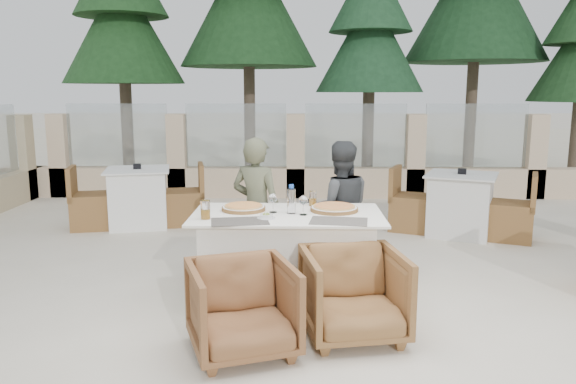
{
  "coord_description": "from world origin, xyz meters",
  "views": [
    {
      "loc": [
        0.04,
        -4.6,
        1.79
      ],
      "look_at": [
        -0.05,
        0.31,
        0.9
      ],
      "focal_mm": 35.0,
      "sensor_mm": 36.0,
      "label": 1
    }
  ],
  "objects_px": {
    "bg_table_b": "(460,205)",
    "diner_right": "(340,209)",
    "beer_glass_left": "(205,210)",
    "pizza_left": "(244,208)",
    "water_bottle": "(291,199)",
    "wine_glass_near": "(303,204)",
    "armchair_near_right": "(354,294)",
    "diner_left": "(257,209)",
    "armchair_far_left": "(253,245)",
    "beer_glass_right": "(313,198)",
    "olive_dish": "(266,216)",
    "pizza_right": "(334,208)",
    "armchair_far_right": "(332,240)",
    "armchair_near_left": "(242,308)",
    "bg_table_a": "(139,198)",
    "dining_table": "(287,258)",
    "wine_glass_centre": "(273,202)"
  },
  "relations": [
    {
      "from": "pizza_left",
      "to": "bg_table_b",
      "type": "height_order",
      "value": "pizza_left"
    },
    {
      "from": "dining_table",
      "to": "water_bottle",
      "type": "distance_m",
      "value": 0.51
    },
    {
      "from": "diner_right",
      "to": "pizza_left",
      "type": "bearing_deg",
      "value": 27.47
    },
    {
      "from": "olive_dish",
      "to": "bg_table_b",
      "type": "relative_size",
      "value": 0.07
    },
    {
      "from": "pizza_left",
      "to": "water_bottle",
      "type": "distance_m",
      "value": 0.44
    },
    {
      "from": "pizza_left",
      "to": "bg_table_b",
      "type": "xyz_separation_m",
      "value": [
        2.5,
        2.17,
        -0.41
      ]
    },
    {
      "from": "water_bottle",
      "to": "diner_right",
      "type": "relative_size",
      "value": 0.19
    },
    {
      "from": "pizza_right",
      "to": "armchair_far_left",
      "type": "height_order",
      "value": "pizza_right"
    },
    {
      "from": "bg_table_b",
      "to": "diner_right",
      "type": "bearing_deg",
      "value": -113.26
    },
    {
      "from": "dining_table",
      "to": "diner_left",
      "type": "height_order",
      "value": "diner_left"
    },
    {
      "from": "armchair_far_left",
      "to": "diner_right",
      "type": "bearing_deg",
      "value": 162.31
    },
    {
      "from": "pizza_right",
      "to": "armchair_far_right",
      "type": "bearing_deg",
      "value": 87.76
    },
    {
      "from": "diner_left",
      "to": "bg_table_a",
      "type": "distance_m",
      "value": 2.72
    },
    {
      "from": "olive_dish",
      "to": "bg_table_b",
      "type": "xyz_separation_m",
      "value": [
        2.28,
        2.48,
        -0.41
      ]
    },
    {
      "from": "pizza_left",
      "to": "wine_glass_centre",
      "type": "xyz_separation_m",
      "value": [
        0.26,
        -0.09,
        0.07
      ]
    },
    {
      "from": "water_bottle",
      "to": "beer_glass_left",
      "type": "relative_size",
      "value": 1.62
    },
    {
      "from": "pizza_right",
      "to": "armchair_far_left",
      "type": "bearing_deg",
      "value": 144.18
    },
    {
      "from": "bg_table_b",
      "to": "armchair_near_right",
      "type": "bearing_deg",
      "value": -95.82
    },
    {
      "from": "beer_glass_left",
      "to": "bg_table_b",
      "type": "xyz_separation_m",
      "value": [
        2.77,
        2.5,
        -0.46
      ]
    },
    {
      "from": "armchair_near_right",
      "to": "diner_right",
      "type": "relative_size",
      "value": 0.55
    },
    {
      "from": "armchair_far_left",
      "to": "bg_table_b",
      "type": "xyz_separation_m",
      "value": [
        2.47,
        1.63,
        0.07
      ]
    },
    {
      "from": "olive_dish",
      "to": "armchair_near_left",
      "type": "distance_m",
      "value": 0.93
    },
    {
      "from": "wine_glass_centre",
      "to": "armchair_far_left",
      "type": "xyz_separation_m",
      "value": [
        -0.23,
        0.62,
        -0.55
      ]
    },
    {
      "from": "beer_glass_left",
      "to": "dining_table",
      "type": "bearing_deg",
      "value": 18.06
    },
    {
      "from": "armchair_far_right",
      "to": "diner_left",
      "type": "relative_size",
      "value": 0.5
    },
    {
      "from": "dining_table",
      "to": "beer_glass_left",
      "type": "bearing_deg",
      "value": -161.94
    },
    {
      "from": "dining_table",
      "to": "beer_glass_left",
      "type": "relative_size",
      "value": 10.5
    },
    {
      "from": "dining_table",
      "to": "olive_dish",
      "type": "bearing_deg",
      "value": -131.53
    },
    {
      "from": "water_bottle",
      "to": "beer_glass_right",
      "type": "relative_size",
      "value": 1.85
    },
    {
      "from": "wine_glass_centre",
      "to": "armchair_far_right",
      "type": "xyz_separation_m",
      "value": [
        0.55,
        0.81,
        -0.55
      ]
    },
    {
      "from": "diner_left",
      "to": "diner_right",
      "type": "distance_m",
      "value": 0.8
    },
    {
      "from": "diner_left",
      "to": "dining_table",
      "type": "bearing_deg",
      "value": 140.15
    },
    {
      "from": "pizza_left",
      "to": "bg_table_a",
      "type": "xyz_separation_m",
      "value": [
        -1.65,
        2.55,
        -0.41
      ]
    },
    {
      "from": "dining_table",
      "to": "diner_left",
      "type": "bearing_deg",
      "value": 117.26
    },
    {
      "from": "beer_glass_right",
      "to": "olive_dish",
      "type": "height_order",
      "value": "beer_glass_right"
    },
    {
      "from": "water_bottle",
      "to": "armchair_near_right",
      "type": "bearing_deg",
      "value": -57.36
    },
    {
      "from": "armchair_far_left",
      "to": "armchair_near_right",
      "type": "height_order",
      "value": "armchair_near_right"
    },
    {
      "from": "wine_glass_near",
      "to": "diner_right",
      "type": "height_order",
      "value": "diner_right"
    },
    {
      "from": "armchair_far_right",
      "to": "bg_table_a",
      "type": "bearing_deg",
      "value": -26.45
    },
    {
      "from": "armchair_far_left",
      "to": "diner_left",
      "type": "xyz_separation_m",
      "value": [
        0.04,
        -0.06,
        0.37
      ]
    },
    {
      "from": "diner_left",
      "to": "armchair_far_left",
      "type": "bearing_deg",
      "value": -33.36
    },
    {
      "from": "diner_right",
      "to": "bg_table_b",
      "type": "distance_m",
      "value": 2.29
    },
    {
      "from": "water_bottle",
      "to": "diner_left",
      "type": "bearing_deg",
      "value": 120.08
    },
    {
      "from": "armchair_near_left",
      "to": "bg_table_a",
      "type": "xyz_separation_m",
      "value": [
        -1.74,
        3.66,
        0.06
      ]
    },
    {
      "from": "diner_right",
      "to": "water_bottle",
      "type": "bearing_deg",
      "value": 50.53
    },
    {
      "from": "wine_glass_centre",
      "to": "diner_right",
      "type": "distance_m",
      "value": 0.93
    },
    {
      "from": "armchair_near_right",
      "to": "armchair_near_left",
      "type": "bearing_deg",
      "value": -171.21
    },
    {
      "from": "pizza_right",
      "to": "armchair_near_left",
      "type": "relative_size",
      "value": 0.58
    },
    {
      "from": "bg_table_a",
      "to": "armchair_far_right",
      "type": "bearing_deg",
      "value": -48.99
    },
    {
      "from": "diner_right",
      "to": "pizza_right",
      "type": "bearing_deg",
      "value": 75.07
    }
  ]
}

